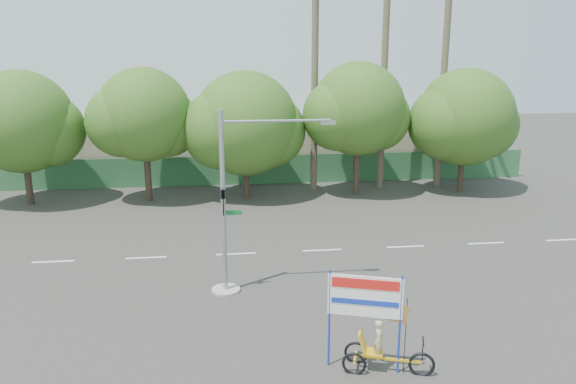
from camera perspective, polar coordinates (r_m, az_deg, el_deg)
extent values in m
plane|color=#33302D|center=(18.73, 1.76, -14.67)|extent=(120.00, 120.00, 0.00)
cube|color=#336B3D|center=(38.62, -3.01, 2.28)|extent=(38.00, 0.08, 2.00)
cube|color=#B9A993|center=(43.42, -16.77, 4.38)|extent=(12.00, 8.00, 4.00)
cube|color=#B9A993|center=(44.07, 7.03, 4.76)|extent=(14.00, 8.00, 3.60)
cylinder|color=#473828|center=(36.79, -24.93, 1.54)|extent=(0.40, 0.40, 3.52)
sphere|color=#214C16|center=(36.29, -25.46, 6.47)|extent=(6.00, 6.00, 6.00)
sphere|color=#214C16|center=(36.24, -23.19, 5.79)|extent=(4.32, 4.32, 4.32)
cylinder|color=#473828|center=(35.22, -14.07, 2.12)|extent=(0.40, 0.40, 3.74)
sphere|color=#214C16|center=(34.68, -14.41, 7.62)|extent=(5.60, 5.60, 5.60)
sphere|color=#214C16|center=(34.90, -12.22, 6.80)|extent=(4.03, 4.03, 4.03)
sphere|color=#214C16|center=(34.66, -16.50, 6.91)|extent=(4.26, 4.26, 4.26)
cylinder|color=#473828|center=(35.01, -4.26, 2.08)|extent=(0.40, 0.40, 3.30)
sphere|color=#214C16|center=(34.49, -4.35, 6.95)|extent=(6.40, 6.40, 6.40)
sphere|color=#214C16|center=(34.95, -1.98, 6.21)|extent=(4.61, 4.61, 4.61)
sphere|color=#214C16|center=(34.25, -6.74, 6.33)|extent=(4.86, 4.86, 4.86)
cylinder|color=#473828|center=(35.94, 6.96, 2.80)|extent=(0.40, 0.40, 3.87)
sphere|color=#214C16|center=(35.41, 7.14, 8.39)|extent=(5.80, 5.80, 5.80)
sphere|color=#214C16|center=(36.10, 9.02, 7.45)|extent=(4.18, 4.18, 4.18)
sphere|color=#214C16|center=(34.91, 5.12, 7.78)|extent=(4.41, 4.41, 4.41)
cylinder|color=#473828|center=(38.25, 17.21, 2.62)|extent=(0.40, 0.40, 3.43)
sphere|color=#214C16|center=(37.77, 17.56, 7.26)|extent=(6.20, 6.20, 6.20)
sphere|color=#214C16|center=(38.70, 19.21, 6.47)|extent=(4.46, 4.46, 4.46)
sphere|color=#214C16|center=(37.03, 15.70, 6.77)|extent=(4.71, 4.71, 4.71)
cylinder|color=#70604C|center=(37.20, 9.79, 13.28)|extent=(0.44, 0.44, 17.00)
cylinder|color=#70604C|center=(38.55, 15.56, 11.51)|extent=(0.44, 0.44, 15.00)
cylinder|color=#70604C|center=(36.24, 2.73, 11.07)|extent=(0.44, 0.44, 14.00)
cylinder|color=gray|center=(22.11, -6.34, -9.85)|extent=(1.10, 1.10, 0.10)
cylinder|color=gray|center=(20.93, -6.60, -1.21)|extent=(0.18, 0.18, 7.00)
cylinder|color=gray|center=(20.43, -1.18, 7.24)|extent=(4.00, 0.10, 0.10)
cube|color=gray|center=(20.72, 4.09, 7.02)|extent=(0.55, 0.20, 0.12)
imported|color=black|center=(20.70, -6.60, -1.10)|extent=(0.16, 0.20, 1.00)
cube|color=#14662D|center=(21.03, -5.62, -2.09)|extent=(0.70, 0.04, 0.18)
torus|color=black|center=(17.19, 13.43, -16.69)|extent=(0.75, 0.32, 0.76)
torus|color=black|center=(17.47, 6.92, -15.89)|extent=(0.70, 0.30, 0.71)
torus|color=black|center=(16.94, 6.73, -16.95)|extent=(0.70, 0.30, 0.71)
cube|color=gold|center=(17.13, 10.14, -16.35)|extent=(1.82, 0.66, 0.07)
cube|color=gold|center=(17.19, 6.83, -16.35)|extent=(0.28, 0.66, 0.06)
cube|color=gold|center=(17.06, 8.60, -15.81)|extent=(0.68, 0.62, 0.07)
cube|color=gold|center=(16.92, 7.59, -14.83)|extent=(0.39, 0.53, 0.61)
cylinder|color=black|center=(16.96, 13.52, -15.39)|extent=(0.04, 0.04, 0.61)
cube|color=black|center=(16.82, 13.58, -14.50)|extent=(0.20, 0.49, 0.04)
imported|color=#CCB284|center=(16.85, 9.25, -14.60)|extent=(0.41, 0.51, 1.21)
cylinder|color=#1935C0|center=(16.69, 4.21, -12.68)|extent=(0.08, 0.08, 3.02)
cylinder|color=#1935C0|center=(16.60, 11.30, -13.11)|extent=(0.08, 0.08, 3.02)
cube|color=white|center=(16.27, 7.83, -10.47)|extent=(2.03, 0.72, 1.23)
cube|color=red|center=(16.08, 7.87, -9.26)|extent=(1.81, 0.62, 0.29)
cube|color=#1935C0|center=(16.31, 7.80, -11.06)|extent=(1.81, 0.62, 0.16)
cylinder|color=black|center=(16.76, 11.83, -14.16)|extent=(0.03, 0.03, 2.35)
cube|color=red|center=(16.42, 10.57, -11.86)|extent=(0.95, 0.33, 0.73)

